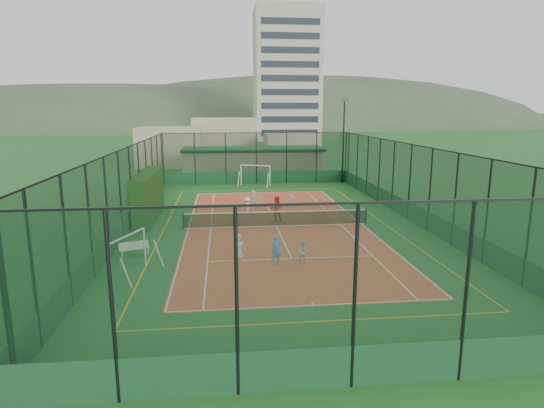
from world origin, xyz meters
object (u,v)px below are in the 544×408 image
at_px(coach, 276,209).
at_px(floodlight_ne, 343,141).
at_px(futsal_goal_far, 255,175).
at_px(child_near_right, 304,252).
at_px(apartment_tower, 287,75).
at_px(futsal_goal_near, 129,255).
at_px(clubhouse, 253,162).
at_px(child_far_left, 247,207).
at_px(white_bench, 134,248).
at_px(child_near_left, 239,247).
at_px(child_far_right, 291,199).
at_px(child_far_back, 253,198).
at_px(child_near_mid, 276,250).

bearing_deg(coach, floodlight_ne, -110.84).
bearing_deg(futsal_goal_far, floodlight_ne, 26.23).
bearing_deg(child_near_right, apartment_tower, 78.80).
bearing_deg(child_near_right, futsal_goal_near, -179.32).
height_order(futsal_goal_near, coach, futsal_goal_near).
xyz_separation_m(clubhouse, apartment_tower, (12.00, 60.00, 13.43)).
relative_size(floodlight_ne, futsal_goal_far, 2.74).
bearing_deg(floodlight_ne, child_far_left, -126.92).
xyz_separation_m(futsal_goal_far, child_far_left, (-1.49, -12.91, -0.29)).
bearing_deg(coach, white_bench, 46.27).
bearing_deg(child_near_left, child_far_left, 64.11).
xyz_separation_m(child_far_left, coach, (1.82, -1.70, 0.18)).
height_order(apartment_tower, futsal_goal_far, apartment_tower).
bearing_deg(floodlight_ne, child_far_right, -121.74).
bearing_deg(futsal_goal_far, child_far_back, -73.89).
height_order(floodlight_ne, apartment_tower, apartment_tower).
relative_size(child_near_mid, child_far_back, 1.11).
relative_size(child_far_right, child_far_back, 0.95).
xyz_separation_m(apartment_tower, white_bench, (-19.80, -87.06, -14.60)).
bearing_deg(child_near_left, white_bench, 147.51).
height_order(apartment_tower, white_bench, apartment_tower).
xyz_separation_m(futsal_goal_far, child_near_left, (-2.38, -21.99, -0.33)).
relative_size(child_far_left, child_far_back, 1.06).
relative_size(child_near_left, child_far_left, 0.94).
height_order(child_near_left, child_near_mid, child_near_mid).
height_order(white_bench, child_near_left, child_near_left).
bearing_deg(futsal_goal_far, clubhouse, 109.16).
distance_m(floodlight_ne, coach, 17.88).
height_order(clubhouse, child_near_left, clubhouse).
height_order(clubhouse, white_bench, clubhouse).
relative_size(futsal_goal_far, child_far_right, 2.51).
xyz_separation_m(futsal_goal_near, child_near_left, (4.93, 1.61, -0.26)).
bearing_deg(child_near_mid, child_near_right, -17.49).
height_order(child_near_left, child_far_right, child_near_left).
xyz_separation_m(white_bench, futsal_goal_far, (7.59, 20.87, 0.57)).
relative_size(futsal_goal_far, child_near_left, 2.38).
height_order(child_near_mid, child_far_back, child_near_mid).
bearing_deg(floodlight_ne, futsal_goal_far, -174.85).
bearing_deg(child_far_left, child_far_right, -165.04).
bearing_deg(child_far_back, futsal_goal_far, -96.71).
bearing_deg(futsal_goal_near, white_bench, 27.23).
bearing_deg(futsal_goal_near, child_near_mid, -62.70).
relative_size(white_bench, child_far_left, 1.07).
relative_size(futsal_goal_near, child_near_right, 2.48).
bearing_deg(child_near_left, child_far_back, 62.58).
distance_m(clubhouse, white_bench, 28.19).
distance_m(child_near_right, child_far_right, 12.82).
relative_size(child_far_right, coach, 0.70).
xyz_separation_m(apartment_tower, child_far_left, (-13.70, -79.10, -14.32)).
height_order(child_near_mid, child_far_right, child_near_mid).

